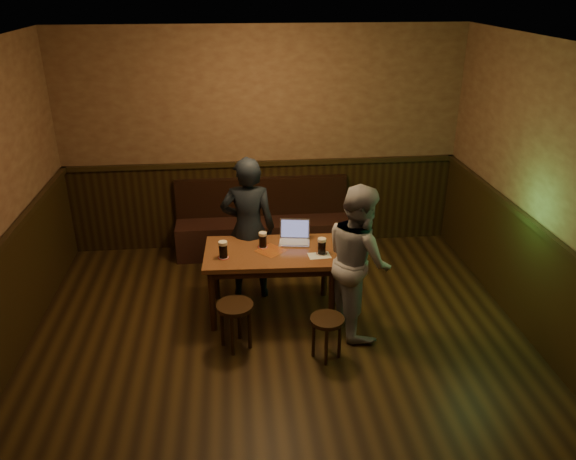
% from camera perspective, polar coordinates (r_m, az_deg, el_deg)
% --- Properties ---
extents(room, '(5.04, 6.04, 2.84)m').
position_cam_1_polar(room, '(4.60, -0.43, -2.65)').
color(room, black).
rests_on(room, ground).
extents(bench, '(2.20, 0.50, 0.95)m').
position_cam_1_polar(bench, '(7.26, -2.56, 0.11)').
color(bench, black).
rests_on(bench, ground).
extents(pub_table, '(1.39, 0.83, 0.73)m').
position_cam_1_polar(pub_table, '(5.80, -1.74, -2.96)').
color(pub_table, brown).
rests_on(pub_table, ground).
extents(stool_left, '(0.43, 0.43, 0.48)m').
position_cam_1_polar(stool_left, '(5.39, -5.40, -8.39)').
color(stool_left, black).
rests_on(stool_left, ground).
extents(stool_right, '(0.37, 0.37, 0.43)m').
position_cam_1_polar(stool_right, '(5.27, 3.98, -9.71)').
color(stool_right, black).
rests_on(stool_right, ground).
extents(pint_left, '(0.11, 0.11, 0.18)m').
position_cam_1_polar(pint_left, '(5.61, -6.60, -1.98)').
color(pint_left, maroon).
rests_on(pint_left, pub_table).
extents(pint_mid, '(0.11, 0.11, 0.17)m').
position_cam_1_polar(pint_mid, '(5.80, -2.58, -1.00)').
color(pint_mid, maroon).
rests_on(pint_mid, pub_table).
extents(pint_right, '(0.11, 0.11, 0.17)m').
position_cam_1_polar(pint_right, '(5.66, 3.45, -1.63)').
color(pint_right, maroon).
rests_on(pint_right, pub_table).
extents(laptop, '(0.35, 0.30, 0.22)m').
position_cam_1_polar(laptop, '(5.93, 0.67, -0.64)').
color(laptop, silver).
rests_on(laptop, pub_table).
extents(menu, '(0.23, 0.17, 0.00)m').
position_cam_1_polar(menu, '(5.66, 3.20, -2.61)').
color(menu, silver).
rests_on(menu, pub_table).
extents(person_suit, '(0.61, 0.42, 1.61)m').
position_cam_1_polar(person_suit, '(6.07, -4.05, 0.14)').
color(person_suit, black).
rests_on(person_suit, ground).
extents(person_grey, '(0.71, 0.84, 1.54)m').
position_cam_1_polar(person_grey, '(5.52, 7.17, -3.02)').
color(person_grey, '#95959A').
rests_on(person_grey, ground).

